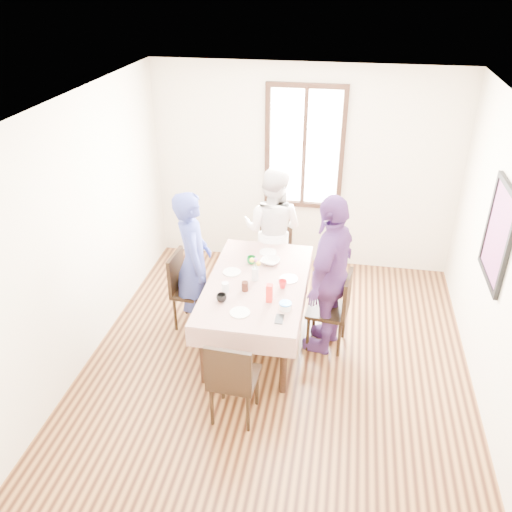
% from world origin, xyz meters
% --- Properties ---
extents(ground, '(4.50, 4.50, 0.00)m').
position_xyz_m(ground, '(0.00, 0.00, 0.00)').
color(ground, black).
rests_on(ground, ground).
extents(back_wall, '(4.00, 0.00, 4.00)m').
position_xyz_m(back_wall, '(0.00, 2.25, 1.35)').
color(back_wall, '#F0E1C3').
rests_on(back_wall, ground).
extents(right_wall, '(0.00, 4.50, 4.50)m').
position_xyz_m(right_wall, '(2.00, 0.00, 1.35)').
color(right_wall, '#F0E1C3').
rests_on(right_wall, ground).
extents(window_frame, '(1.02, 0.06, 1.62)m').
position_xyz_m(window_frame, '(0.00, 2.23, 1.65)').
color(window_frame, black).
rests_on(window_frame, back_wall).
extents(window_pane, '(0.90, 0.02, 1.50)m').
position_xyz_m(window_pane, '(0.00, 2.24, 1.65)').
color(window_pane, white).
rests_on(window_pane, back_wall).
extents(art_poster, '(0.04, 0.76, 0.96)m').
position_xyz_m(art_poster, '(1.98, 0.30, 1.55)').
color(art_poster, red).
rests_on(art_poster, right_wall).
extents(dining_table, '(0.92, 1.68, 0.75)m').
position_xyz_m(dining_table, '(-0.28, 0.34, 0.38)').
color(dining_table, black).
rests_on(dining_table, ground).
extents(tablecloth, '(1.04, 1.80, 0.01)m').
position_xyz_m(tablecloth, '(-0.28, 0.34, 0.76)').
color(tablecloth, '#5A1106').
rests_on(tablecloth, dining_table).
extents(chair_left, '(0.44, 0.44, 0.91)m').
position_xyz_m(chair_left, '(-1.05, 0.50, 0.46)').
color(chair_left, black).
rests_on(chair_left, ground).
extents(chair_right, '(0.47, 0.47, 0.91)m').
position_xyz_m(chair_right, '(0.49, 0.40, 0.46)').
color(chair_right, black).
rests_on(chair_right, ground).
extents(chair_far, '(0.45, 0.45, 0.91)m').
position_xyz_m(chair_far, '(-0.28, 1.50, 0.46)').
color(chair_far, black).
rests_on(chair_far, ground).
extents(chair_near, '(0.44, 0.44, 0.91)m').
position_xyz_m(chair_near, '(-0.28, -0.81, 0.46)').
color(chair_near, black).
rests_on(chair_near, ground).
extents(person_left, '(0.58, 0.71, 1.67)m').
position_xyz_m(person_left, '(-1.03, 0.50, 0.83)').
color(person_left, navy).
rests_on(person_left, ground).
extents(person_far, '(0.89, 0.76, 1.62)m').
position_xyz_m(person_far, '(-0.28, 1.48, 0.81)').
color(person_far, white).
rests_on(person_far, ground).
extents(person_right, '(0.73, 1.13, 1.79)m').
position_xyz_m(person_right, '(0.47, 0.40, 0.90)').
color(person_right, '#522C6A').
rests_on(person_right, ground).
extents(mug_black, '(0.13, 0.13, 0.08)m').
position_xyz_m(mug_black, '(-0.56, -0.09, 0.80)').
color(mug_black, black).
rests_on(mug_black, tablecloth).
extents(mug_flag, '(0.11, 0.11, 0.09)m').
position_xyz_m(mug_flag, '(0.00, 0.27, 0.80)').
color(mug_flag, red).
rests_on(mug_flag, tablecloth).
extents(mug_green, '(0.12, 0.12, 0.08)m').
position_xyz_m(mug_green, '(-0.41, 0.71, 0.80)').
color(mug_green, '#0C7226').
rests_on(mug_green, tablecloth).
extents(serving_bowl, '(0.26, 0.26, 0.05)m').
position_xyz_m(serving_bowl, '(-0.20, 0.75, 0.79)').
color(serving_bowl, white).
rests_on(serving_bowl, tablecloth).
extents(juice_carton, '(0.06, 0.06, 0.19)m').
position_xyz_m(juice_carton, '(-0.09, -0.00, 0.86)').
color(juice_carton, red).
rests_on(juice_carton, tablecloth).
extents(butter_tub, '(0.12, 0.12, 0.06)m').
position_xyz_m(butter_tub, '(0.08, -0.11, 0.79)').
color(butter_tub, white).
rests_on(butter_tub, tablecloth).
extents(jam_jar, '(0.07, 0.07, 0.10)m').
position_xyz_m(jam_jar, '(-0.37, 0.15, 0.81)').
color(jam_jar, black).
rests_on(jam_jar, tablecloth).
extents(drinking_glass, '(0.07, 0.07, 0.11)m').
position_xyz_m(drinking_glass, '(-0.57, 0.09, 0.82)').
color(drinking_glass, silver).
rests_on(drinking_glass, tablecloth).
extents(smartphone, '(0.08, 0.16, 0.01)m').
position_xyz_m(smartphone, '(0.05, -0.29, 0.77)').
color(smartphone, black).
rests_on(smartphone, tablecloth).
extents(flower_vase, '(0.07, 0.07, 0.14)m').
position_xyz_m(flower_vase, '(-0.31, 0.37, 0.83)').
color(flower_vase, silver).
rests_on(flower_vase, tablecloth).
extents(plate_left, '(0.20, 0.20, 0.01)m').
position_xyz_m(plate_left, '(-0.59, 0.48, 0.77)').
color(plate_left, white).
rests_on(plate_left, tablecloth).
extents(plate_right, '(0.20, 0.20, 0.01)m').
position_xyz_m(plate_right, '(0.05, 0.44, 0.77)').
color(plate_right, white).
rests_on(plate_right, tablecloth).
extents(plate_far, '(0.20, 0.20, 0.01)m').
position_xyz_m(plate_far, '(-0.27, 0.99, 0.77)').
color(plate_far, white).
rests_on(plate_far, tablecloth).
extents(plate_near, '(0.20, 0.20, 0.01)m').
position_xyz_m(plate_near, '(-0.34, -0.25, 0.77)').
color(plate_near, white).
rests_on(plate_near, tablecloth).
extents(butter_lid, '(0.12, 0.12, 0.01)m').
position_xyz_m(butter_lid, '(0.08, -0.11, 0.83)').
color(butter_lid, blue).
rests_on(butter_lid, butter_tub).
extents(flower_bunch, '(0.09, 0.09, 0.10)m').
position_xyz_m(flower_bunch, '(-0.31, 0.37, 0.95)').
color(flower_bunch, yellow).
rests_on(flower_bunch, flower_vase).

